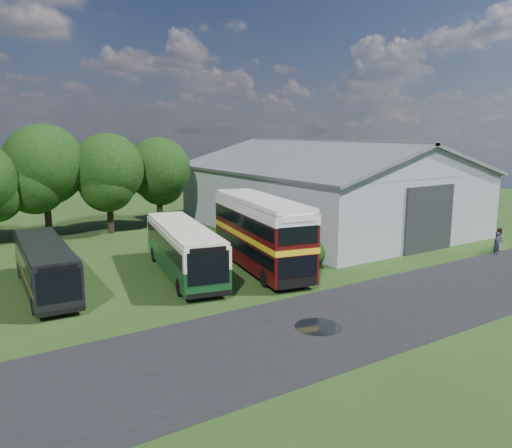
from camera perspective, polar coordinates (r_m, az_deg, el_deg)
ground at (r=26.93m, az=5.44°, el=-8.95°), size 120.00×120.00×0.00m
asphalt_road at (r=26.82m, az=14.60°, el=-9.34°), size 60.00×8.00×0.02m
puddle at (r=23.87m, az=7.10°, el=-11.61°), size 2.20×2.20×0.01m
storage_shed at (r=47.51m, az=7.79°, el=4.68°), size 18.80×24.80×8.15m
tree_mid at (r=45.40m, az=-23.06°, el=6.22°), size 6.80×6.80×9.60m
tree_right_a at (r=45.60m, az=-16.58°, el=6.01°), size 6.26×6.26×8.83m
tree_right_b at (r=48.01m, az=-11.08°, el=6.16°), size 5.98×5.98×8.45m
shrub_front at (r=34.75m, az=6.56°, el=-4.46°), size 1.70×1.70×1.70m
shrub_mid at (r=36.26m, az=4.55°, el=-3.78°), size 1.60×1.60×1.60m
shrub_back at (r=37.82m, az=2.71°, el=-3.16°), size 1.80×1.80×1.80m
bus_green_single at (r=31.73m, az=-8.29°, el=-2.83°), size 4.90×11.75×3.16m
bus_maroon_double at (r=32.61m, az=0.54°, el=-1.13°), size 4.87×11.33×4.73m
bus_dark_single at (r=30.61m, az=-22.96°, el=-4.43°), size 2.90×10.30×2.81m
visitor_a at (r=40.71m, az=25.87°, el=-2.03°), size 0.70×0.55×1.68m
visitor_b at (r=41.69m, az=26.07°, el=-1.65°), size 0.97×0.80×1.84m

